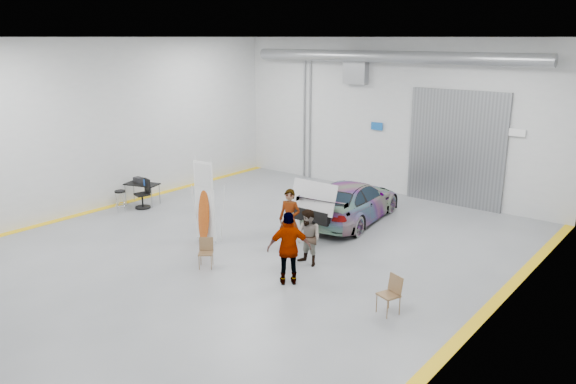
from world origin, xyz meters
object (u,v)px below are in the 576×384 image
Objects in this scene: person_b at (308,238)px; folding_chair_far at (388,302)px; office_chair at (144,196)px; person_c at (289,248)px; person_a at (290,220)px; surfboard_display at (204,208)px; shop_stool at (121,201)px; work_table at (141,183)px; folding_chair_near at (206,259)px; sedan_car at (352,201)px.

person_b reaches higher than folding_chair_far.
office_chair reaches higher than folding_chair_far.
person_c is (0.35, -1.27, 0.16)m from person_b.
person_a is 2.64m from surfboard_display.
office_chair reaches higher than shop_stool.
folding_chair_far is at bearing -4.24° from shop_stool.
person_c is 2.81m from folding_chair_far.
folding_chair_far is at bearing -9.58° from work_table.
office_chair is at bearing 118.17° from folding_chair_near.
office_chair is (0.24, 0.82, 0.07)m from shop_stool.
surfboard_display is 3.39× the size of shop_stool.
folding_chair_far is 0.84× the size of office_chair.
office_chair is at bearing 167.48° from person_a.
person_a is at bearing -1.47° from work_table.
sedan_car is at bearing 23.64° from work_table.
folding_chair_near is 0.90× the size of folding_chair_far.
folding_chair_near is at bearing -151.54° from folding_chair_far.
person_c reaches higher than shop_stool.
shop_stool is at bearing -49.81° from person_c.
person_a is 7.18m from work_table.
sedan_car reaches higher than folding_chair_near.
work_table is at bearing 15.78° from sedan_car.
sedan_car is 2.51× the size of person_c.
person_a is at bearing 158.03° from person_b.
surfboard_display is at bearing -53.99° from person_c.
folding_chair_far is (4.21, -1.74, -0.63)m from person_a.
folding_chair_far is 11.02m from office_chair.
person_a reaches higher than office_chair.
sedan_car is at bearing 41.56° from folding_chair_near.
sedan_car is at bearing 112.31° from person_b.
person_b is 7.85m from office_chair.
shop_stool is at bearing -91.98° from office_chair.
person_b is at bearing -179.79° from folding_chair_far.
shop_stool is (-8.41, 0.98, -0.55)m from person_c.
work_table is (-0.25, 1.10, 0.40)m from shop_stool.
folding_chair_far is at bearing 121.78° from sedan_car.
office_chair is (-10.90, 1.64, 0.19)m from folding_chair_far.
sedan_car is 1.79× the size of surfboard_display.
surfboard_display is at bearing -164.81° from person_b.
work_table is (-11.39, 1.92, 0.51)m from folding_chair_far.
person_a is 1.16× the size of person_b.
person_a is 1.30m from person_b.
surfboard_display reaches higher than work_table.
person_c is 2.41× the size of shop_stool.
person_c is 8.49m from shop_stool.
surfboard_display is at bearing 98.48° from folding_chair_near.
person_c reaches higher than folding_chair_far.
work_table is 1.31× the size of office_chair.
person_c reaches higher than sedan_car.
folding_chair_near is (1.46, -1.32, -0.82)m from surfboard_display.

